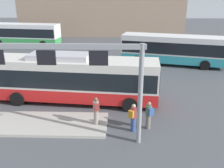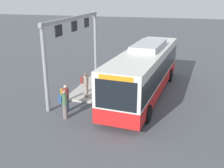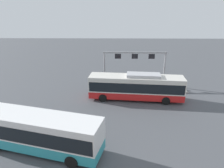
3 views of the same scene
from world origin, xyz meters
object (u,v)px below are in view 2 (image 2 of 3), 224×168
Objects in this scene: bus_main at (145,69)px; person_boarding at (64,104)px; trash_bin at (116,62)px; person_waiting_mid at (85,84)px; person_waiting_near at (66,97)px.

bus_main reaches higher than person_boarding.
trash_bin is (-6.12, -3.60, -1.20)m from bus_main.
person_waiting_mid is at bearing 64.12° from person_boarding.
person_waiting_near is (-0.89, -0.32, 0.00)m from person_boarding.
person_boarding is 1.00× the size of person_waiting_mid.
bus_main is 7.13× the size of person_waiting_near.
person_waiting_mid is 8.06m from trash_bin.
person_waiting_mid is (-2.98, 0.13, 0.16)m from person_boarding.
person_waiting_near is 2.14m from person_waiting_mid.
bus_main reaches higher than person_waiting_near.
person_boarding is at bearing -37.19° from person_waiting_near.
person_waiting_near is at bearing 86.34° from person_boarding.
bus_main is 13.23× the size of trash_bin.
person_boarding is at bearing -0.54° from trash_bin.
person_boarding is at bearing -107.76° from person_waiting_mid.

